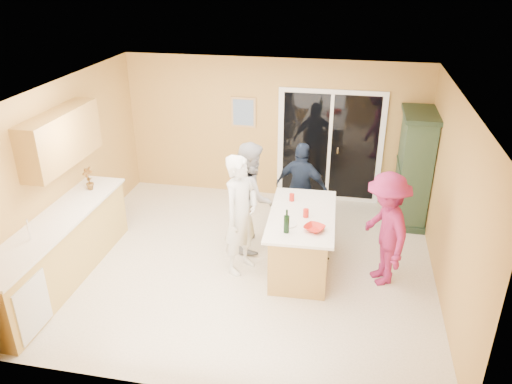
% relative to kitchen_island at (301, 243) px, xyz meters
% --- Properties ---
extents(floor, '(5.50, 5.50, 0.00)m').
position_rel_kitchen_island_xyz_m(floor, '(-0.82, -0.04, -0.42)').
color(floor, white).
rests_on(floor, ground).
extents(ceiling, '(5.50, 5.00, 0.10)m').
position_rel_kitchen_island_xyz_m(ceiling, '(-0.82, -0.04, 2.18)').
color(ceiling, white).
rests_on(ceiling, wall_back).
extents(wall_back, '(5.50, 0.10, 2.60)m').
position_rel_kitchen_island_xyz_m(wall_back, '(-0.82, 2.46, 0.88)').
color(wall_back, '#ECC761').
rests_on(wall_back, ground).
extents(wall_front, '(5.50, 0.10, 2.60)m').
position_rel_kitchen_island_xyz_m(wall_front, '(-0.82, -2.54, 0.88)').
color(wall_front, '#ECC761').
rests_on(wall_front, ground).
extents(wall_left, '(0.10, 5.00, 2.60)m').
position_rel_kitchen_island_xyz_m(wall_left, '(-3.57, -0.04, 0.88)').
color(wall_left, '#ECC761').
rests_on(wall_left, ground).
extents(wall_right, '(0.10, 5.00, 2.60)m').
position_rel_kitchen_island_xyz_m(wall_right, '(1.93, -0.04, 0.88)').
color(wall_right, '#ECC761').
rests_on(wall_right, ground).
extents(left_cabinet_run, '(0.65, 3.05, 1.24)m').
position_rel_kitchen_island_xyz_m(left_cabinet_run, '(-3.27, -1.09, 0.05)').
color(left_cabinet_run, tan).
rests_on(left_cabinet_run, floor).
extents(upper_cabinets, '(0.35, 1.60, 0.75)m').
position_rel_kitchen_island_xyz_m(upper_cabinets, '(-3.40, -0.24, 1.46)').
color(upper_cabinets, tan).
rests_on(upper_cabinets, wall_left).
extents(sliding_door, '(1.90, 0.07, 2.10)m').
position_rel_kitchen_island_xyz_m(sliding_door, '(0.23, 2.42, 0.63)').
color(sliding_door, white).
rests_on(sliding_door, floor).
extents(framed_picture, '(0.46, 0.04, 0.56)m').
position_rel_kitchen_island_xyz_m(framed_picture, '(-1.37, 2.43, 1.18)').
color(framed_picture, tan).
rests_on(framed_picture, wall_back).
extents(kitchen_island, '(0.98, 1.72, 0.89)m').
position_rel_kitchen_island_xyz_m(kitchen_island, '(0.00, 0.00, 0.00)').
color(kitchen_island, tan).
rests_on(kitchen_island, floor).
extents(green_hutch, '(0.56, 1.06, 1.94)m').
position_rel_kitchen_island_xyz_m(green_hutch, '(1.67, 1.86, 0.53)').
color(green_hutch, '#1E3021').
rests_on(green_hutch, floor).
extents(woman_white, '(0.65, 0.76, 1.78)m').
position_rel_kitchen_island_xyz_m(woman_white, '(-0.85, -0.18, 0.47)').
color(woman_white, silver).
rests_on(woman_white, floor).
extents(woman_grey, '(0.82, 0.96, 1.72)m').
position_rel_kitchen_island_xyz_m(woman_grey, '(-0.84, 0.52, 0.44)').
color(woman_grey, '#A9A9AC').
rests_on(woman_grey, floor).
extents(woman_navy, '(0.96, 0.60, 1.53)m').
position_rel_kitchen_island_xyz_m(woman_navy, '(-0.13, 1.16, 0.35)').
color(woman_navy, '#192338').
rests_on(woman_navy, floor).
extents(woman_magenta, '(0.94, 1.20, 1.64)m').
position_rel_kitchen_island_xyz_m(woman_magenta, '(1.14, -0.09, 0.40)').
color(woman_magenta, '#911F57').
rests_on(woman_magenta, floor).
extents(serving_bowl, '(0.35, 0.35, 0.07)m').
position_rel_kitchen_island_xyz_m(serving_bowl, '(0.21, -0.43, 0.50)').
color(serving_bowl, red).
rests_on(serving_bowl, kitchen_island).
extents(tulip_vase, '(0.23, 0.19, 0.37)m').
position_rel_kitchen_island_xyz_m(tulip_vase, '(-3.27, 0.10, 0.71)').
color(tulip_vase, '#A21D10').
rests_on(tulip_vase, left_cabinet_run).
extents(tumbler_near, '(0.09, 0.09, 0.12)m').
position_rel_kitchen_island_xyz_m(tumbler_near, '(0.06, -0.06, 0.53)').
color(tumbler_near, red).
rests_on(tumbler_near, kitchen_island).
extents(tumbler_far, '(0.10, 0.10, 0.11)m').
position_rel_kitchen_island_xyz_m(tumbler_far, '(-0.20, 0.41, 0.53)').
color(tumbler_far, red).
rests_on(tumbler_far, kitchen_island).
extents(wine_bottle, '(0.08, 0.08, 0.33)m').
position_rel_kitchen_island_xyz_m(wine_bottle, '(-0.15, -0.54, 0.60)').
color(wine_bottle, black).
rests_on(wine_bottle, kitchen_island).
extents(white_plate, '(0.26, 0.26, 0.02)m').
position_rel_kitchen_island_xyz_m(white_plate, '(-0.15, -0.33, 0.48)').
color(white_plate, silver).
rests_on(white_plate, kitchen_island).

